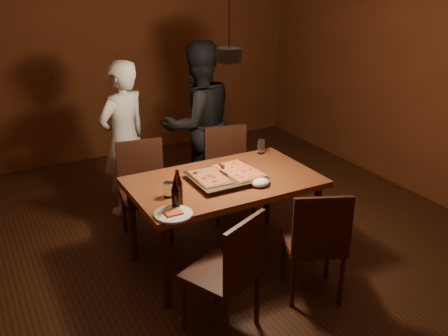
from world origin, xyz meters
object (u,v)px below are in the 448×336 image
chair_far_left (143,181)px  chair_near_left (231,265)px  plate_slice (173,214)px  diner_white (124,139)px  chair_near_right (317,235)px  chair_far_right (228,164)px  beer_bottle_b (178,188)px  pizza_tray (226,178)px  beer_bottle_a (176,194)px  pendant_lamp (229,54)px  dining_table (224,188)px  diner_dark (198,124)px

chair_far_left → chair_near_left: bearing=100.0°
plate_slice → diner_white: size_ratio=0.17×
chair_far_left → chair_near_right: same height
plate_slice → chair_far_right: bearing=46.6°
beer_bottle_b → pizza_tray: bearing=23.8°
beer_bottle_a → chair_far_right: bearing=46.0°
chair_far_left → chair_near_right: size_ratio=0.88×
beer_bottle_a → pendant_lamp: bearing=22.2°
chair_near_left → beer_bottle_b: bearing=77.5°
chair_near_left → beer_bottle_b: beer_bottle_b is taller
dining_table → chair_far_left: size_ratio=3.09×
beer_bottle_b → beer_bottle_a: bearing=-130.3°
chair_far_right → beer_bottle_a: (-0.99, -1.03, 0.33)m
chair_far_left → beer_bottle_a: bearing=92.2°
plate_slice → diner_dark: (0.94, 1.55, 0.08)m
dining_table → beer_bottle_b: 0.60m
chair_near_left → diner_white: diner_white is taller
beer_bottle_a → beer_bottle_b: (0.03, 0.04, 0.02)m
chair_far_right → plate_slice: 1.54m
beer_bottle_a → diner_white: bearing=85.2°
beer_bottle_a → beer_bottle_b: bearing=49.7°
pizza_tray → diner_white: 1.38m
chair_far_right → pizza_tray: 0.91m
plate_slice → diner_dark: size_ratio=0.16×
pizza_tray → diner_dark: 1.25m
chair_near_right → pendant_lamp: size_ratio=0.50×
dining_table → pendant_lamp: bearing=-85.1°
chair_near_left → diner_white: (-0.02, 2.10, 0.23)m
dining_table → chair_near_right: bearing=-66.3°
chair_far_right → chair_near_right: bearing=99.0°
chair_far_right → diner_white: diner_white is taller
dining_table → chair_near_left: bearing=-115.6°
diner_white → pendant_lamp: size_ratio=1.40×
diner_dark → pendant_lamp: 1.58m
chair_far_right → pendant_lamp: (-0.44, -0.80, 1.22)m
diner_white → pendant_lamp: pendant_lamp is taller
dining_table → diner_white: 1.36m
chair_far_left → beer_bottle_b: beer_bottle_b is taller
pizza_tray → pendant_lamp: bearing=-83.9°
chair_near_right → pendant_lamp: 1.46m
chair_near_left → diner_dark: (0.73, 1.99, 0.30)m
dining_table → pizza_tray: 0.10m
chair_near_left → chair_near_right: (0.73, 0.03, 0.00)m
beer_bottle_a → chair_far_left: bearing=83.6°
dining_table → chair_far_right: 0.87m
chair_near_left → pendant_lamp: bearing=37.7°
diner_dark → pendant_lamp: (-0.34, -1.24, 0.92)m
pizza_tray → chair_far_right: bearing=61.4°
dining_table → chair_far_left: bearing=120.1°
chair_near_left → chair_far_left: bearing=67.0°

